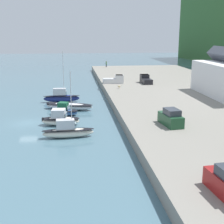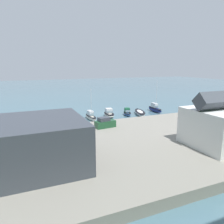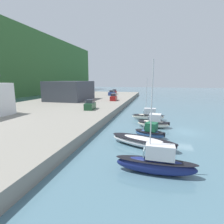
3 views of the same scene
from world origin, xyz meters
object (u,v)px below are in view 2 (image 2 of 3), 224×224
parked_car_3 (105,123)px  dog_on_quay (197,112)px  moored_boat_1 (140,113)px  moored_boat_3 (109,114)px  moored_boat_2 (127,113)px  moored_boat_4 (91,116)px  pickup_truck_1 (218,108)px  moored_boat_0 (155,109)px  parked_car_1 (12,132)px

parked_car_3 → dog_on_quay: 27.36m
moored_boat_1 → moored_boat_3: size_ratio=1.55×
moored_boat_2 → moored_boat_3: size_ratio=0.84×
moored_boat_1 → dog_on_quay: (-11.37, 10.29, 1.32)m
moored_boat_3 → moored_boat_4: 5.76m
moored_boat_4 → pickup_truck_1: moored_boat_4 is taller
moored_boat_1 → parked_car_3: bearing=57.7°
moored_boat_4 → parked_car_3: (1.05, 12.93, 1.51)m
pickup_truck_1 → moored_boat_3: bearing=-18.9°
moored_boat_4 → dog_on_quay: bearing=155.8°
dog_on_quay → parked_car_3: bearing=142.8°
moored_boat_0 → moored_boat_2: moored_boat_0 is taller
dog_on_quay → moored_boat_1: bearing=95.1°
moored_boat_1 → parked_car_3: 20.52m
moored_boat_3 → parked_car_3: size_ratio=1.28×
moored_boat_0 → moored_boat_4: moored_boat_0 is taller
dog_on_quay → parked_car_1: bearing=139.1°
moored_boat_2 → parked_car_1: (29.66, 12.41, 1.63)m
moored_boat_0 → parked_car_3: 26.37m
moored_boat_4 → dog_on_quay: (-26.18, 10.33, 1.05)m
moored_boat_2 → parked_car_1: size_ratio=1.08×
pickup_truck_1 → dog_on_quay: (7.32, -0.10, -0.36)m
moored_boat_2 → dog_on_quay: bearing=160.6°
moored_boat_4 → parked_car_3: size_ratio=1.89×
parked_car_3 → dog_on_quay: bearing=88.3°
moored_boat_2 → dog_on_quay: dog_on_quay is taller
moored_boat_0 → parked_car_1: bearing=19.4°
moored_boat_1 → moored_boat_4: 14.82m
moored_boat_0 → moored_boat_1: bearing=15.1°
dog_on_quay → pickup_truck_1: bearing=-43.4°
moored_boat_3 → parked_car_3: 15.65m
moored_boat_3 → moored_boat_1: bearing=178.7°
moored_boat_1 → parked_car_1: parked_car_1 is taller
moored_boat_3 → moored_boat_4: size_ratio=0.68×
moored_boat_1 → dog_on_quay: 15.39m
parked_car_3 → pickup_truck_1: parked_car_3 is taller
moored_boat_3 → moored_boat_4: (5.65, 1.13, 0.03)m
moored_boat_4 → parked_car_1: (18.58, 11.71, 1.51)m
moored_boat_0 → moored_boat_3: bearing=2.4°
parked_car_3 → dog_on_quay: parked_car_3 is taller
moored_boat_1 → moored_boat_4: moored_boat_4 is taller
parked_car_1 → dog_on_quay: parked_car_1 is taller
moored_boat_3 → parked_car_3: parked_car_3 is taller
parked_car_1 → parked_car_3: 17.57m
pickup_truck_1 → parked_car_1: bearing=5.0°
moored_boat_2 → moored_boat_4: bearing=20.4°
parked_car_1 → dog_on_quay: (-44.76, -1.38, -0.46)m
parked_car_1 → pickup_truck_1: size_ratio=0.90×
moored_boat_0 → dog_on_quay: size_ratio=12.09×
dog_on_quay → moored_boat_4: bearing=115.8°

